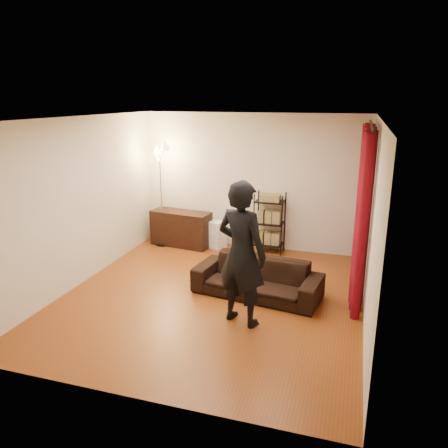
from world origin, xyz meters
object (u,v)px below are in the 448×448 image
(sofa, at_px, (257,278))
(person, at_px, (242,254))
(storage_boxes, at_px, (216,235))
(floor_lamp, at_px, (161,196))
(media_cabinet, at_px, (181,228))
(wire_shelf, at_px, (269,223))

(sofa, distance_m, person, 1.13)
(sofa, bearing_deg, storage_boxes, 132.02)
(storage_boxes, xyz_separation_m, floor_lamp, (-1.13, -0.14, 0.76))
(person, relative_size, floor_lamp, 0.95)
(sofa, distance_m, media_cabinet, 2.79)
(storage_boxes, bearing_deg, person, -65.58)
(person, xyz_separation_m, storage_boxes, (-1.28, 2.82, -0.71))
(media_cabinet, xyz_separation_m, wire_shelf, (1.83, 0.13, 0.24))
(media_cabinet, distance_m, storage_boxes, 0.75)
(person, bearing_deg, floor_lamp, -29.22)
(media_cabinet, height_order, wire_shelf, wire_shelf)
(floor_lamp, bearing_deg, person, -48.02)
(sofa, relative_size, wire_shelf, 1.63)
(wire_shelf, bearing_deg, media_cabinet, -153.64)
(floor_lamp, bearing_deg, sofa, -36.50)
(media_cabinet, relative_size, storage_boxes, 2.20)
(sofa, bearing_deg, person, -83.29)
(media_cabinet, bearing_deg, storage_boxes, 11.40)
(storage_boxes, relative_size, floor_lamp, 0.27)
(storage_boxes, bearing_deg, floor_lamp, -172.86)
(sofa, height_order, wire_shelf, wire_shelf)
(sofa, bearing_deg, media_cabinet, 145.47)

